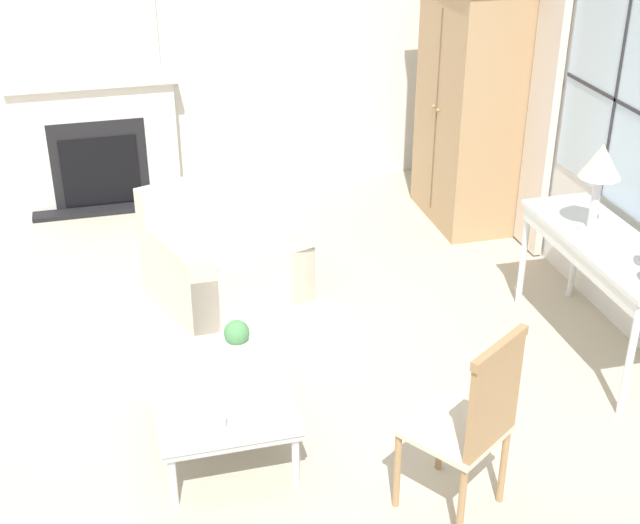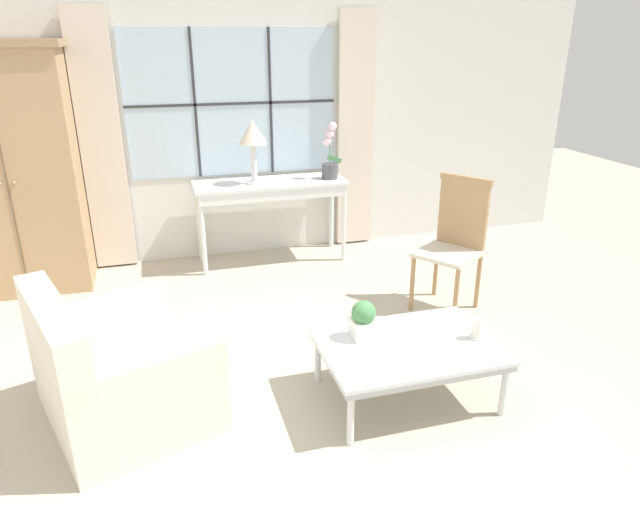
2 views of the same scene
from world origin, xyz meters
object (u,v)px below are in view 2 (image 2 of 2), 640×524
Objects in this scene: armoire at (14,171)px; potted_orchid at (330,158)px; potted_plant_small at (363,319)px; side_chair_wooden at (455,236)px; console_table at (270,190)px; pillar_candle at (477,329)px; coffee_table at (408,349)px; armchair_upholstered at (120,374)px; table_lamp at (253,136)px.

potted_orchid is at bearing -0.27° from armoire.
side_chair_wooden is at bearing 40.30° from potted_plant_small.
potted_orchid reaches higher than console_table.
pillar_candle is at bearing -112.30° from side_chair_wooden.
armoire is 3.25m from potted_plant_small.
console_table is 1.35× the size of side_chair_wooden.
coffee_table is (2.45, -2.46, -0.69)m from armoire.
side_chair_wooden reaches higher than pillar_candle.
potted_plant_small is (2.21, -2.32, -0.53)m from armoire.
potted_orchid is 0.45× the size of armchair_upholstered.
armoire is 3.63m from side_chair_wooden.
coffee_table is at bearing -128.99° from side_chair_wooden.
armchair_upholstered is (-1.18, -2.15, -0.95)m from table_lamp.
coffee_table is at bearing -79.38° from table_lamp.
coffee_table is at bearing -45.17° from armoire.
potted_orchid is at bearing 77.77° from potted_plant_small.
pillar_candle is (0.41, -0.06, 0.10)m from coffee_table.
console_table is 1.20× the size of armchair_upholstered.
coffee_table is 7.08× the size of pillar_candle.
potted_orchid is 2.96m from armchair_upholstered.
armoire is 1.98× the size of coffee_table.
pillar_candle is (0.15, -2.50, -0.55)m from potted_orchid.
pillar_candle is (2.86, -2.52, -0.59)m from armoire.
side_chair_wooden is at bearing 17.60° from armchair_upholstered.
armoire is 3.53× the size of table_lamp.
table_lamp reaches higher than side_chair_wooden.
console_table is at bearing 97.01° from coffee_table.
armoire is 3.85m from pillar_candle.
console_table is 1.38× the size of coffee_table.
potted_orchid is 2.23× the size of potted_plant_small.
armoire is 14.02× the size of pillar_candle.
armoire is at bearing 133.72° from potted_plant_small.
armchair_upholstered is 1.12× the size of side_chair_wooden.
coffee_table is (-0.27, -2.45, -0.65)m from potted_orchid.
potted_orchid is at bearing 83.77° from coffee_table.
potted_orchid is 2.57m from pillar_candle.
side_chair_wooden is 7.25× the size of pillar_candle.
armoire is 3.54m from coffee_table.
console_table is 2.54m from coffee_table.
coffee_table is (1.64, -0.29, 0.06)m from armchair_upholstered.
table_lamp is at bearing 109.20° from pillar_candle.
coffee_table is (0.31, -2.49, -0.37)m from console_table.
armchair_upholstered is at bearing -118.71° from table_lamp.
console_table is 2.36m from potted_plant_small.
potted_orchid is (0.73, 0.00, -0.24)m from table_lamp.
side_chair_wooden is at bearing 67.70° from pillar_candle.
pillar_candle is (0.87, -2.50, -0.79)m from table_lamp.
armchair_upholstered reaches higher than console_table.
potted_plant_small is at bearing 162.60° from pillar_candle.
potted_orchid is at bearing 114.47° from side_chair_wooden.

